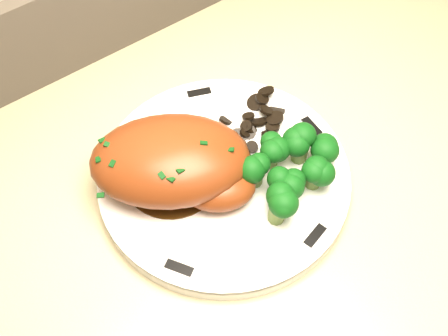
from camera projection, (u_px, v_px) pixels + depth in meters
counter at (371, 253)px, 1.03m from camera, size 2.00×0.66×0.99m
plate at (224, 178)px, 0.60m from camera, size 0.35×0.35×0.02m
rim_accent_0 at (199, 93)px, 0.66m from camera, size 0.03×0.02×0.00m
rim_accent_1 at (115, 167)px, 0.60m from camera, size 0.03×0.03×0.00m
rim_accent_2 at (179, 268)px, 0.53m from camera, size 0.02×0.03×0.00m
rim_accent_3 at (315, 236)px, 0.55m from camera, size 0.03×0.02×0.00m
rim_accent_4 at (312, 126)px, 0.63m from camera, size 0.01×0.03×0.00m
gravy_pool at (173, 177)px, 0.59m from camera, size 0.10×0.10×0.00m
chicken_breast at (176, 163)px, 0.56m from camera, size 0.20×0.18×0.06m
mushroom_pile at (257, 125)px, 0.62m from camera, size 0.08×0.06×0.02m
broccoli_florets at (290, 169)px, 0.57m from camera, size 0.11×0.08×0.04m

